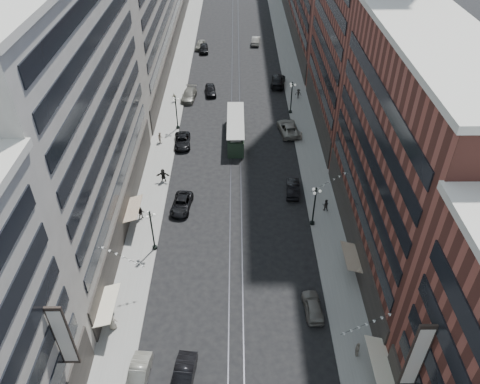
{
  "coord_description": "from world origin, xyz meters",
  "views": [
    {
      "loc": [
        0.15,
        -10.04,
        37.82
      ],
      "look_at": [
        0.5,
        32.1,
        5.0
      ],
      "focal_mm": 35.0,
      "sensor_mm": 36.0,
      "label": 1
    }
  ],
  "objects_px": {
    "car_14": "(256,40)",
    "pedestrian_extra_0": "(160,137)",
    "lamppost_sw_mid": "(176,112)",
    "pedestrian_9": "(298,94)",
    "pedestrian_4": "(357,349)",
    "pedestrian_8": "(301,136)",
    "car_12": "(278,81)",
    "pedestrian_6": "(174,97)",
    "car_13": "(211,90)",
    "car_7": "(182,141)",
    "car_1": "(138,376)",
    "car_10": "(293,188)",
    "pedestrian_1": "(112,322)",
    "pedestrian_2": "(141,213)",
    "lamppost_se_far": "(314,205)",
    "car_11": "(288,128)",
    "car_4": "(313,306)",
    "car_8": "(189,95)",
    "streetcar": "(236,130)",
    "pedestrian_7": "(326,205)",
    "car_5": "(183,377)",
    "car_2": "(182,204)",
    "pedestrian_5": "(163,175)",
    "car_9": "(204,48)",
    "lamppost_se_mid": "(292,97)",
    "lamppost_sw_far": "(152,229)",
    "car_extra_0": "(200,45)"
  },
  "relations": [
    {
      "from": "car_1",
      "to": "car_7",
      "type": "relative_size",
      "value": 0.89
    },
    {
      "from": "lamppost_sw_mid",
      "to": "car_8",
      "type": "relative_size",
      "value": 1.0
    },
    {
      "from": "pedestrian_6",
      "to": "car_8",
      "type": "bearing_deg",
      "value": -162.11
    },
    {
      "from": "car_extra_0",
      "to": "car_9",
      "type": "bearing_deg",
      "value": -61.21
    },
    {
      "from": "car_9",
      "to": "streetcar",
      "type": "bearing_deg",
      "value": -83.08
    },
    {
      "from": "pedestrian_4",
      "to": "lamppost_sw_mid",
      "type": "bearing_deg",
      "value": 37.28
    },
    {
      "from": "streetcar",
      "to": "pedestrian_9",
      "type": "relative_size",
      "value": 6.76
    },
    {
      "from": "pedestrian_6",
      "to": "car_7",
      "type": "bearing_deg",
      "value": 93.01
    },
    {
      "from": "lamppost_sw_mid",
      "to": "pedestrian_9",
      "type": "bearing_deg",
      "value": 26.97
    },
    {
      "from": "car_extra_0",
      "to": "pedestrian_9",
      "type": "bearing_deg",
      "value": -46.74
    },
    {
      "from": "pedestrian_7",
      "to": "pedestrian_9",
      "type": "bearing_deg",
      "value": -80.97
    },
    {
      "from": "car_10",
      "to": "car_11",
      "type": "height_order",
      "value": "car_11"
    },
    {
      "from": "car_10",
      "to": "car_13",
      "type": "distance_m",
      "value": 31.4
    },
    {
      "from": "car_1",
      "to": "car_10",
      "type": "height_order",
      "value": "car_10"
    },
    {
      "from": "car_1",
      "to": "pedestrian_8",
      "type": "distance_m",
      "value": 43.24
    },
    {
      "from": "car_14",
      "to": "pedestrian_extra_0",
      "type": "bearing_deg",
      "value": 74.79
    },
    {
      "from": "car_14",
      "to": "pedestrian_4",
      "type": "bearing_deg",
      "value": 100.48
    },
    {
      "from": "pedestrian_6",
      "to": "car_12",
      "type": "bearing_deg",
      "value": -167.61
    },
    {
      "from": "car_1",
      "to": "car_10",
      "type": "relative_size",
      "value": 0.99
    },
    {
      "from": "car_4",
      "to": "pedestrian_8",
      "type": "xyz_separation_m",
      "value": [
        2.36,
        31.91,
        0.18
      ]
    },
    {
      "from": "pedestrian_2",
      "to": "car_12",
      "type": "height_order",
      "value": "pedestrian_2"
    },
    {
      "from": "car_11",
      "to": "pedestrian_9",
      "type": "distance_m",
      "value": 11.94
    },
    {
      "from": "car_13",
      "to": "pedestrian_6",
      "type": "relative_size",
      "value": 2.87
    },
    {
      "from": "pedestrian_4",
      "to": "pedestrian_5",
      "type": "distance_m",
      "value": 33.65
    },
    {
      "from": "lamppost_se_far",
      "to": "car_11",
      "type": "xyz_separation_m",
      "value": [
        -0.93,
        21.69,
        -2.25
      ]
    },
    {
      "from": "pedestrian_1",
      "to": "pedestrian_2",
      "type": "height_order",
      "value": "pedestrian_1"
    },
    {
      "from": "car_7",
      "to": "pedestrian_6",
      "type": "relative_size",
      "value": 3.17
    },
    {
      "from": "pedestrian_5",
      "to": "car_extra_0",
      "type": "relative_size",
      "value": 0.42
    },
    {
      "from": "lamppost_se_far",
      "to": "pedestrian_extra_0",
      "type": "height_order",
      "value": "lamppost_se_far"
    },
    {
      "from": "car_5",
      "to": "lamppost_sw_mid",
      "type": "bearing_deg",
      "value": 102.28
    },
    {
      "from": "car_4",
      "to": "car_14",
      "type": "xyz_separation_m",
      "value": [
        -3.07,
        72.92,
        0.08
      ]
    },
    {
      "from": "car_2",
      "to": "pedestrian_1",
      "type": "distance_m",
      "value": 18.59
    },
    {
      "from": "lamppost_se_mid",
      "to": "car_4",
      "type": "bearing_deg",
      "value": -92.29
    },
    {
      "from": "car_2",
      "to": "car_10",
      "type": "relative_size",
      "value": 1.1
    },
    {
      "from": "lamppost_sw_mid",
      "to": "car_14",
      "type": "distance_m",
      "value": 39.66
    },
    {
      "from": "pedestrian_2",
      "to": "car_11",
      "type": "distance_m",
      "value": 28.46
    },
    {
      "from": "lamppost_se_far",
      "to": "pedestrian_4",
      "type": "xyz_separation_m",
      "value": [
        1.69,
        -17.78,
        -2.1
      ]
    },
    {
      "from": "car_5",
      "to": "car_11",
      "type": "height_order",
      "value": "car_11"
    },
    {
      "from": "car_5",
      "to": "pedestrian_4",
      "type": "relative_size",
      "value": 2.84
    },
    {
      "from": "car_11",
      "to": "pedestrian_8",
      "type": "relative_size",
      "value": 4.04
    },
    {
      "from": "lamppost_sw_far",
      "to": "pedestrian_5",
      "type": "bearing_deg",
      "value": 92.39
    },
    {
      "from": "car_14",
      "to": "pedestrian_extra_0",
      "type": "relative_size",
      "value": 2.8
    },
    {
      "from": "car_13",
      "to": "pedestrian_9",
      "type": "xyz_separation_m",
      "value": [
        15.54,
        -2.07,
        0.23
      ]
    },
    {
      "from": "pedestrian_4",
      "to": "pedestrian_8",
      "type": "bearing_deg",
      "value": 12.53
    },
    {
      "from": "pedestrian_6",
      "to": "pedestrian_2",
      "type": "bearing_deg",
      "value": 80.85
    },
    {
      "from": "car_2",
      "to": "pedestrian_5",
      "type": "xyz_separation_m",
      "value": [
        -2.94,
        5.56,
        0.43
      ]
    },
    {
      "from": "pedestrian_6",
      "to": "car_4",
      "type": "bearing_deg",
      "value": 104.44
    },
    {
      "from": "car_12",
      "to": "pedestrian_6",
      "type": "height_order",
      "value": "car_12"
    },
    {
      "from": "lamppost_se_mid",
      "to": "pedestrian_1",
      "type": "bearing_deg",
      "value": -116.05
    },
    {
      "from": "car_1",
      "to": "car_11",
      "type": "relative_size",
      "value": 0.74
    }
  ]
}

